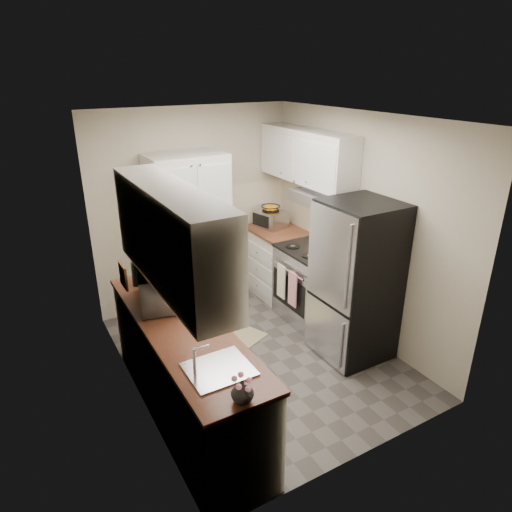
{
  "coord_description": "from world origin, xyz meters",
  "views": [
    {
      "loc": [
        -2.09,
        -3.6,
        2.91
      ],
      "look_at": [
        0.06,
        0.15,
        1.11
      ],
      "focal_mm": 32.0,
      "sensor_mm": 36.0,
      "label": 1
    }
  ],
  "objects_px": {
    "pantry_cabinet": "(190,237)",
    "electric_range": "(311,283)",
    "toaster_oven": "(271,219)",
    "refrigerator": "(356,281)",
    "wine_bottle": "(135,271)",
    "microwave": "(163,285)"
  },
  "relations": [
    {
      "from": "refrigerator",
      "to": "microwave",
      "type": "distance_m",
      "value": 1.99
    },
    {
      "from": "refrigerator",
      "to": "toaster_oven",
      "type": "xyz_separation_m",
      "value": [
        0.03,
        1.75,
        0.18
      ]
    },
    {
      "from": "pantry_cabinet",
      "to": "electric_range",
      "type": "xyz_separation_m",
      "value": [
        1.17,
        -0.93,
        -0.52
      ]
    },
    {
      "from": "electric_range",
      "to": "pantry_cabinet",
      "type": "bearing_deg",
      "value": 141.78
    },
    {
      "from": "electric_range",
      "to": "microwave",
      "type": "relative_size",
      "value": 1.81
    },
    {
      "from": "pantry_cabinet",
      "to": "microwave",
      "type": "xyz_separation_m",
      "value": [
        -0.78,
        -1.29,
        0.09
      ]
    },
    {
      "from": "electric_range",
      "to": "toaster_oven",
      "type": "xyz_separation_m",
      "value": [
        -0.01,
        0.95,
        0.55
      ]
    },
    {
      "from": "pantry_cabinet",
      "to": "microwave",
      "type": "height_order",
      "value": "pantry_cabinet"
    },
    {
      "from": "microwave",
      "to": "wine_bottle",
      "type": "distance_m",
      "value": 0.47
    },
    {
      "from": "electric_range",
      "to": "wine_bottle",
      "type": "relative_size",
      "value": 3.73
    },
    {
      "from": "refrigerator",
      "to": "wine_bottle",
      "type": "bearing_deg",
      "value": 156.45
    },
    {
      "from": "pantry_cabinet",
      "to": "toaster_oven",
      "type": "distance_m",
      "value": 1.17
    },
    {
      "from": "toaster_oven",
      "to": "pantry_cabinet",
      "type": "bearing_deg",
      "value": 168.01
    },
    {
      "from": "pantry_cabinet",
      "to": "refrigerator",
      "type": "height_order",
      "value": "pantry_cabinet"
    },
    {
      "from": "microwave",
      "to": "wine_bottle",
      "type": "height_order",
      "value": "microwave"
    },
    {
      "from": "microwave",
      "to": "toaster_oven",
      "type": "bearing_deg",
      "value": -41.64
    },
    {
      "from": "electric_range",
      "to": "toaster_oven",
      "type": "relative_size",
      "value": 2.9
    },
    {
      "from": "microwave",
      "to": "wine_bottle",
      "type": "xyz_separation_m",
      "value": [
        -0.12,
        0.46,
        -0.02
      ]
    },
    {
      "from": "pantry_cabinet",
      "to": "microwave",
      "type": "bearing_deg",
      "value": -121.25
    },
    {
      "from": "pantry_cabinet",
      "to": "electric_range",
      "type": "bearing_deg",
      "value": -38.22
    },
    {
      "from": "wine_bottle",
      "to": "microwave",
      "type": "bearing_deg",
      "value": -75.0
    },
    {
      "from": "microwave",
      "to": "toaster_oven",
      "type": "xyz_separation_m",
      "value": [
        1.95,
        1.31,
        -0.06
      ]
    }
  ]
}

